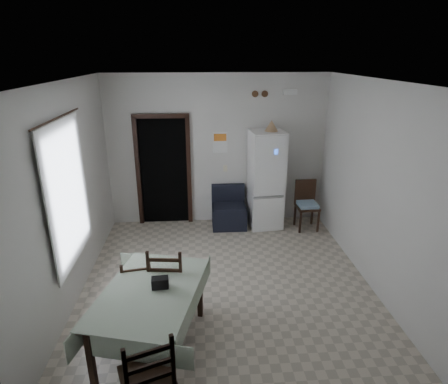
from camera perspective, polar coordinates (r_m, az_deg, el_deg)
name	(u,v)px	position (r m, az deg, el deg)	size (l,w,h in m)	color
ground	(226,281)	(5.78, 0.37, -13.47)	(4.50, 4.50, 0.00)	#ADA18D
ceiling	(227,81)	(4.81, 0.45, 16.60)	(4.20, 4.50, 0.02)	white
wall_back	(217,151)	(7.26, -1.00, 6.27)	(4.20, 0.02, 2.90)	silver
wall_front	(249,287)	(3.11, 3.76, -14.21)	(4.20, 0.02, 2.90)	silver
wall_left	(69,195)	(5.38, -22.49, -0.40)	(0.02, 4.50, 2.90)	silver
wall_right	(375,187)	(5.67, 22.06, 0.68)	(0.02, 4.50, 2.90)	silver
doorway	(165,168)	(7.58, -9.03, 3.57)	(1.06, 0.52, 2.22)	black
window_recess	(59,193)	(5.19, -23.80, -0.16)	(0.10, 1.20, 1.60)	silver
curtain	(68,193)	(5.15, -22.65, -0.13)	(0.02, 1.45, 1.85)	white
curtain_rod	(57,118)	(4.93, -24.04, 10.29)	(0.02, 0.02, 1.60)	black
calendar	(220,142)	(7.22, -0.60, 7.56)	(0.28, 0.02, 0.40)	white
calendar_image	(220,137)	(7.19, -0.60, 8.33)	(0.24, 0.01, 0.14)	orange
light_switch	(225,168)	(7.35, 0.19, 3.62)	(0.08, 0.02, 0.12)	beige
vent_left	(255,94)	(7.14, 4.76, 14.68)	(0.12, 0.12, 0.03)	brown
vent_right	(265,94)	(7.17, 6.23, 14.65)	(0.12, 0.12, 0.03)	brown
emergency_light	(290,92)	(7.24, 10.07, 14.76)	(0.25, 0.07, 0.09)	white
fridge	(266,180)	(7.21, 6.38, 1.82)	(0.61, 0.61, 1.89)	white
tan_cone	(271,126)	(6.96, 7.25, 10.00)	(0.24, 0.24, 0.20)	tan
navy_seat	(229,207)	(7.31, 0.78, -2.36)	(0.65, 0.63, 0.79)	black
corner_chair	(307,206)	(7.35, 12.58, -2.08)	(0.41, 0.41, 0.95)	black
dining_table	(152,320)	(4.53, -10.90, -18.58)	(0.99, 1.51, 0.79)	#99A890
black_bag	(160,283)	(4.29, -9.72, -13.46)	(0.19, 0.11, 0.12)	black
dining_chair_far_left	(138,288)	(4.99, -13.01, -14.03)	(0.38, 0.38, 0.88)	black
dining_chair_far_right	(169,281)	(4.89, -8.42, -13.28)	(0.45, 0.45, 1.05)	black
dining_chair_near_head	(147,375)	(3.76, -11.71, -25.65)	(0.45, 0.45, 1.06)	black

